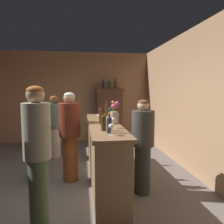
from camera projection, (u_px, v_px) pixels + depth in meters
floor at (64, 191)px, 3.44m from camera, size 8.86×8.86×0.00m
wall_back at (72, 97)px, 6.71m from camera, size 5.00×0.12×2.84m
wall_right at (208, 103)px, 3.64m from camera, size 0.12×6.94×2.84m
bar_counter at (103, 152)px, 3.76m from camera, size 0.52×2.72×1.08m
display_cabinet at (109, 114)px, 6.66m from camera, size 0.88×0.37×1.69m
wine_bottle_pinot at (109, 124)px, 2.78m from camera, size 0.07×0.07×0.27m
wine_bottle_syrah at (101, 115)px, 3.50m from camera, size 0.06×0.06×0.35m
wine_bottle_rose at (104, 122)px, 2.94m from camera, size 0.07×0.07×0.29m
wine_bottle_chardonnay at (106, 109)px, 4.64m from camera, size 0.06×0.06×0.32m
wine_bottle_riesling at (110, 113)px, 3.89m from camera, size 0.07×0.07×0.31m
wine_glass_front at (111, 127)px, 2.63m from camera, size 0.07×0.07×0.15m
wine_glass_mid at (113, 121)px, 3.13m from camera, size 0.08×0.08×0.16m
flower_arrangement at (114, 114)px, 3.59m from camera, size 0.16×0.15×0.38m
cheese_plate at (101, 115)px, 4.78m from camera, size 0.19×0.19×0.01m
display_bottle_left at (103, 84)px, 6.54m from camera, size 0.06×0.06×0.32m
display_bottle_midleft at (110, 85)px, 6.57m from camera, size 0.08×0.08×0.27m
display_bottle_center at (116, 84)px, 6.59m from camera, size 0.08×0.08×0.33m
patron_tall at (55, 124)px, 5.12m from camera, size 0.37×0.37×1.51m
patron_by_cabinet at (33, 137)px, 3.79m from camera, size 0.35×0.35×1.46m
patron_near_entrance at (37, 152)px, 2.37m from camera, size 0.31×0.31×1.69m
patron_in_grey at (70, 133)px, 3.76m from camera, size 0.38×0.38×1.61m
bartender at (143, 143)px, 3.30m from camera, size 0.35×0.35×1.50m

